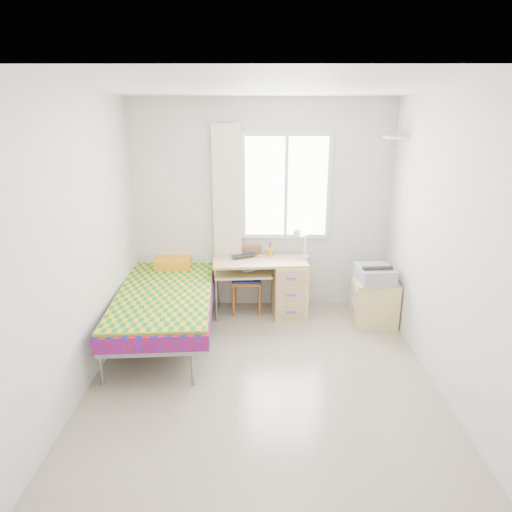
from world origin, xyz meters
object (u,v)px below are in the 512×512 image
at_px(cabinet, 374,302).
at_px(printer, 375,274).
at_px(bed, 167,295).
at_px(chair, 247,274).
at_px(desk, 284,285).

distance_m(cabinet, printer, 0.37).
height_order(bed, printer, bed).
bearing_deg(chair, cabinet, -12.66).
bearing_deg(chair, printer, -13.66).
bearing_deg(printer, desk, 159.47).
bearing_deg(bed, cabinet, 1.91).
distance_m(chair, cabinet, 1.58).
relative_size(bed, chair, 2.71).
distance_m(bed, chair, 1.11).
height_order(desk, chair, chair).
xyz_separation_m(chair, cabinet, (1.51, -0.42, -0.20)).
bearing_deg(cabinet, printer, -143.16).
bearing_deg(desk, bed, -163.31).
bearing_deg(printer, bed, -179.64).
xyz_separation_m(cabinet, printer, (-0.03, -0.02, 0.37)).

